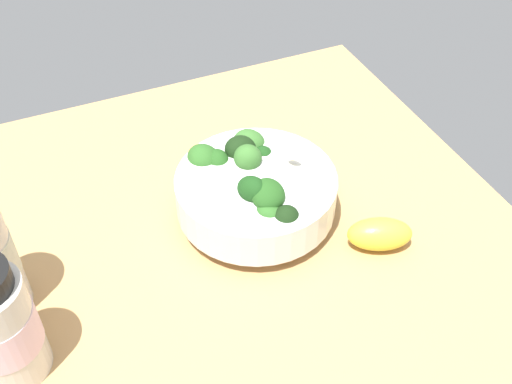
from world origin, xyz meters
TOP-DOWN VIEW (x-y plane):
  - ground_plane at (0.00, 0.00)cm, footprint 69.40×69.40cm
  - bowl_of_broccoli at (2.65, -4.16)cm, footprint 19.37×19.34cm
  - lemon_wedge at (-7.99, -15.54)cm, footprint 6.56×8.59cm

SIDE VIEW (x-z plane):
  - ground_plane at x=0.00cm, z-range -3.46..0.00cm
  - lemon_wedge at x=-7.99cm, z-range 0.00..3.93cm
  - bowl_of_broccoli at x=2.65cm, z-range -0.50..9.01cm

